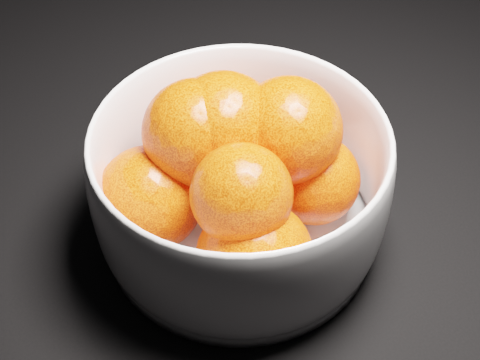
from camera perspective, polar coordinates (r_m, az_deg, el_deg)
ground at (r=0.60m, az=-6.20°, el=-1.39°), size 3.00×3.00×0.00m
bowl at (r=0.53m, az=0.00°, el=-0.43°), size 0.23×0.23×0.11m
orange_pile at (r=0.51m, az=-0.67°, el=0.97°), size 0.20×0.20×0.13m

